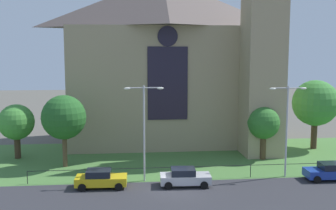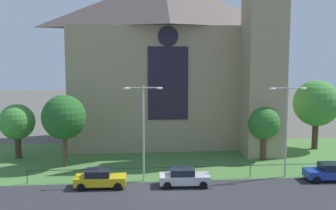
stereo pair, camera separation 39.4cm
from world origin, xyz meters
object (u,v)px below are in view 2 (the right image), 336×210
at_px(church_building, 170,59).
at_px(tree_left_far, 17,122).
at_px(streetlamp_far, 287,119).
at_px(parked_car_yellow, 100,179).
at_px(tree_right_near, 264,124).
at_px(parked_car_silver, 184,177).
at_px(tree_left_near, 64,117).
at_px(streetlamp_near, 143,121).
at_px(tree_right_far, 316,103).
at_px(parked_car_blue, 330,172).

bearing_deg(church_building, tree_left_far, -158.95).
bearing_deg(streetlamp_far, parked_car_yellow, -174.92).
relative_size(tree_right_near, parked_car_silver, 1.29).
relative_size(church_building, tree_left_near, 3.70).
bearing_deg(streetlamp_far, tree_right_near, 90.53).
xyz_separation_m(streetlamp_near, parked_car_yellow, (-3.68, -1.45, -4.55)).
distance_m(tree_left_far, streetlamp_near, 15.84).
height_order(tree_left_near, streetlamp_near, streetlamp_near).
distance_m(tree_right_near, parked_car_yellow, 18.19).
bearing_deg(streetlamp_far, church_building, 119.88).
bearing_deg(parked_car_silver, tree_right_far, 38.04).
relative_size(parked_car_yellow, parked_car_blue, 1.00).
xyz_separation_m(tree_right_far, parked_car_silver, (-16.72, -11.84, -4.54)).
relative_size(tree_left_far, parked_car_blue, 1.35).
relative_size(streetlamp_far, parked_car_silver, 1.92).
bearing_deg(tree_right_near, streetlamp_near, -154.28).
relative_size(church_building, parked_car_yellow, 6.10).
bearing_deg(streetlamp_far, parked_car_blue, -20.38).
xyz_separation_m(church_building, parked_car_blue, (12.40, -16.76, -9.53)).
xyz_separation_m(tree_right_far, parked_car_yellow, (-23.71, -11.59, -4.54)).
bearing_deg(parked_car_blue, tree_right_near, -62.66).
bearing_deg(streetlamp_far, tree_left_far, 160.65).
height_order(church_building, tree_left_near, church_building).
bearing_deg(church_building, streetlamp_far, -60.12).
bearing_deg(streetlamp_far, tree_right_far, 54.01).
height_order(parked_car_yellow, parked_car_blue, same).
height_order(tree_right_near, parked_car_silver, tree_right_near).
bearing_deg(parked_car_blue, tree_left_near, -14.05).
distance_m(tree_left_near, tree_right_far, 27.98).
relative_size(tree_right_far, parked_car_blue, 1.87).
relative_size(church_building, tree_right_far, 3.27).
xyz_separation_m(tree_right_near, parked_car_silver, (-9.30, -7.77, -3.03)).
bearing_deg(tree_right_near, streetlamp_far, -89.47).
xyz_separation_m(streetlamp_far, parked_car_blue, (3.53, -1.31, -4.48)).
xyz_separation_m(tree_left_far, tree_right_near, (25.56, -2.93, -0.04)).
bearing_deg(streetlamp_near, church_building, 76.21).
relative_size(tree_left_far, parked_car_yellow, 1.34).
distance_m(tree_right_near, streetlamp_near, 14.08).
bearing_deg(tree_right_near, parked_car_yellow, -155.20).
relative_size(church_building, tree_left_far, 4.54).
bearing_deg(parked_car_blue, parked_car_silver, 3.17).
bearing_deg(tree_right_far, church_building, 161.91).
bearing_deg(streetlamp_far, streetlamp_near, -180.00).
relative_size(tree_left_near, streetlamp_far, 0.86).
bearing_deg(parked_car_silver, streetlamp_far, 13.04).
bearing_deg(streetlamp_near, parked_car_silver, -27.21).
height_order(tree_right_far, parked_car_blue, tree_right_far).
height_order(church_building, streetlamp_far, church_building).
bearing_deg(parked_car_blue, tree_right_far, -107.08).
height_order(streetlamp_far, parked_car_yellow, streetlamp_far).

